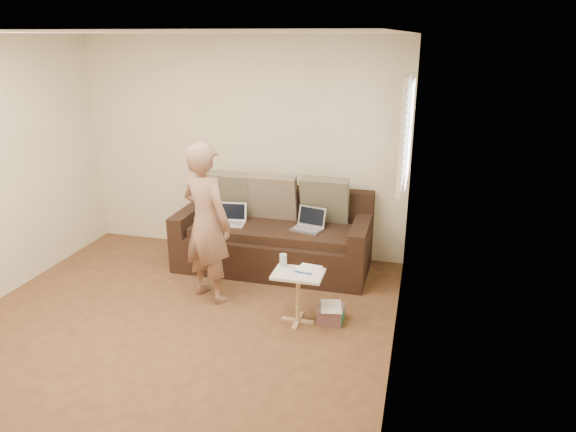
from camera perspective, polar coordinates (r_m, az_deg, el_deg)
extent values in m
plane|color=#50301D|center=(4.94, -13.55, -13.02)|extent=(4.50, 4.50, 0.00)
plane|color=white|center=(4.22, -16.41, 18.58)|extent=(4.50, 4.50, 0.00)
plane|color=beige|center=(6.39, -5.05, 7.43)|extent=(4.00, 0.00, 4.00)
plane|color=beige|center=(3.86, 12.04, -0.76)|extent=(0.00, 4.50, 4.50)
imported|color=brown|center=(5.27, -8.84, -0.72)|extent=(0.71, 0.61, 1.64)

